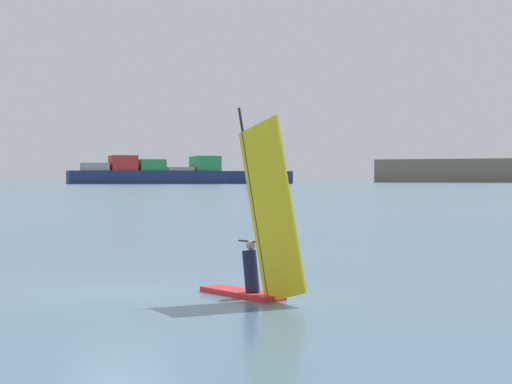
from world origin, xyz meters
name	(u,v)px	position (x,y,z in m)	size (l,w,h in m)	color
ground_plane	(118,292)	(0.00, 0.00, 0.00)	(4000.00, 4000.00, 0.00)	#476B84
windsurfer	(257,248)	(3.50, 0.02, 1.13)	(3.12, 2.21, 4.39)	red
cargo_ship	(185,171)	(-233.93, 533.19, 8.74)	(144.24, 114.40, 36.42)	navy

